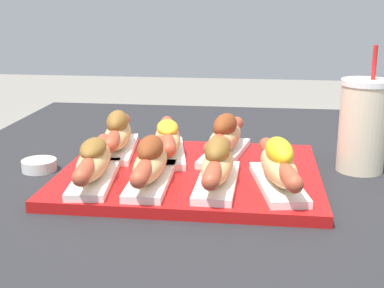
{
  "coord_description": "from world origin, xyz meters",
  "views": [
    {
      "loc": [
        0.07,
        -1.0,
        1.06
      ],
      "look_at": [
        -0.04,
        -0.1,
        0.81
      ],
      "focal_mm": 50.0,
      "sensor_mm": 36.0,
      "label": 1
    }
  ],
  "objects_px": {
    "hot_dog_5": "(168,139)",
    "hot_dog_1": "(151,163)",
    "hot_dog_6": "(225,138)",
    "hot_dog_2": "(217,164)",
    "serving_tray": "(191,174)",
    "hot_dog_0": "(94,162)",
    "sauce_bowl": "(39,165)",
    "drink_cup": "(363,126)",
    "hot_dog_4": "(118,134)",
    "hot_dog_3": "(279,166)"
  },
  "relations": [
    {
      "from": "hot_dog_0",
      "to": "hot_dog_6",
      "type": "height_order",
      "value": "hot_dog_6"
    },
    {
      "from": "hot_dog_1",
      "to": "hot_dog_6",
      "type": "xyz_separation_m",
      "value": [
        0.11,
        0.17,
        0.0
      ]
    },
    {
      "from": "serving_tray",
      "to": "drink_cup",
      "type": "xyz_separation_m",
      "value": [
        0.3,
        0.09,
        0.08
      ]
    },
    {
      "from": "hot_dog_0",
      "to": "hot_dog_5",
      "type": "height_order",
      "value": "hot_dog_0"
    },
    {
      "from": "hot_dog_5",
      "to": "drink_cup",
      "type": "distance_m",
      "value": 0.36
    },
    {
      "from": "hot_dog_1",
      "to": "drink_cup",
      "type": "bearing_deg",
      "value": 25.04
    },
    {
      "from": "hot_dog_4",
      "to": "hot_dog_6",
      "type": "distance_m",
      "value": 0.21
    },
    {
      "from": "hot_dog_6",
      "to": "hot_dog_0",
      "type": "bearing_deg",
      "value": -139.69
    },
    {
      "from": "hot_dog_0",
      "to": "sauce_bowl",
      "type": "height_order",
      "value": "hot_dog_0"
    },
    {
      "from": "hot_dog_0",
      "to": "hot_dog_1",
      "type": "relative_size",
      "value": 0.99
    },
    {
      "from": "drink_cup",
      "to": "sauce_bowl",
      "type": "bearing_deg",
      "value": -172.56
    },
    {
      "from": "hot_dog_3",
      "to": "drink_cup",
      "type": "bearing_deg",
      "value": 46.06
    },
    {
      "from": "hot_dog_1",
      "to": "hot_dog_4",
      "type": "distance_m",
      "value": 0.19
    },
    {
      "from": "hot_dog_2",
      "to": "hot_dog_3",
      "type": "height_order",
      "value": "hot_dog_3"
    },
    {
      "from": "hot_dog_4",
      "to": "hot_dog_5",
      "type": "distance_m",
      "value": 0.1
    },
    {
      "from": "hot_dog_1",
      "to": "hot_dog_5",
      "type": "distance_m",
      "value": 0.15
    },
    {
      "from": "hot_dog_2",
      "to": "drink_cup",
      "type": "relative_size",
      "value": 0.99
    },
    {
      "from": "hot_dog_3",
      "to": "hot_dog_0",
      "type": "bearing_deg",
      "value": -177.9
    },
    {
      "from": "hot_dog_1",
      "to": "hot_dog_4",
      "type": "relative_size",
      "value": 1.01
    },
    {
      "from": "hot_dog_6",
      "to": "hot_dog_1",
      "type": "bearing_deg",
      "value": -122.86
    },
    {
      "from": "hot_dog_5",
      "to": "hot_dog_6",
      "type": "height_order",
      "value": "hot_dog_6"
    },
    {
      "from": "hot_dog_5",
      "to": "serving_tray",
      "type": "bearing_deg",
      "value": -54.31
    },
    {
      "from": "hot_dog_6",
      "to": "drink_cup",
      "type": "xyz_separation_m",
      "value": [
        0.25,
        -0.0,
        0.03
      ]
    },
    {
      "from": "hot_dog_2",
      "to": "hot_dog_4",
      "type": "distance_m",
      "value": 0.26
    },
    {
      "from": "hot_dog_5",
      "to": "drink_cup",
      "type": "bearing_deg",
      "value": 2.03
    },
    {
      "from": "hot_dog_2",
      "to": "hot_dog_5",
      "type": "bearing_deg",
      "value": 125.27
    },
    {
      "from": "hot_dog_2",
      "to": "drink_cup",
      "type": "xyz_separation_m",
      "value": [
        0.25,
        0.16,
        0.03
      ]
    },
    {
      "from": "serving_tray",
      "to": "hot_dog_2",
      "type": "height_order",
      "value": "hot_dog_2"
    },
    {
      "from": "hot_dog_2",
      "to": "hot_dog_6",
      "type": "height_order",
      "value": "hot_dog_6"
    },
    {
      "from": "hot_dog_0",
      "to": "hot_dog_2",
      "type": "xyz_separation_m",
      "value": [
        0.2,
        0.01,
        0.0
      ]
    },
    {
      "from": "serving_tray",
      "to": "hot_dog_2",
      "type": "bearing_deg",
      "value": -55.15
    },
    {
      "from": "hot_dog_1",
      "to": "hot_dog_0",
      "type": "bearing_deg",
      "value": -177.96
    },
    {
      "from": "hot_dog_1",
      "to": "sauce_bowl",
      "type": "distance_m",
      "value": 0.25
    },
    {
      "from": "hot_dog_1",
      "to": "hot_dog_3",
      "type": "relative_size",
      "value": 1.02
    },
    {
      "from": "serving_tray",
      "to": "hot_dog_0",
      "type": "xyz_separation_m",
      "value": [
        -0.15,
        -0.08,
        0.04
      ]
    },
    {
      "from": "hot_dog_0",
      "to": "hot_dog_6",
      "type": "xyz_separation_m",
      "value": [
        0.2,
        0.17,
        0.0
      ]
    },
    {
      "from": "hot_dog_1",
      "to": "hot_dog_2",
      "type": "distance_m",
      "value": 0.11
    },
    {
      "from": "hot_dog_2",
      "to": "hot_dog_4",
      "type": "relative_size",
      "value": 1.01
    },
    {
      "from": "hot_dog_3",
      "to": "hot_dog_4",
      "type": "relative_size",
      "value": 0.99
    },
    {
      "from": "hot_dog_0",
      "to": "sauce_bowl",
      "type": "distance_m",
      "value": 0.17
    },
    {
      "from": "hot_dog_0",
      "to": "drink_cup",
      "type": "distance_m",
      "value": 0.48
    },
    {
      "from": "hot_dog_5",
      "to": "hot_dog_1",
      "type": "bearing_deg",
      "value": -90.47
    },
    {
      "from": "hot_dog_2",
      "to": "sauce_bowl",
      "type": "distance_m",
      "value": 0.35
    },
    {
      "from": "drink_cup",
      "to": "hot_dog_1",
      "type": "bearing_deg",
      "value": -154.96
    },
    {
      "from": "hot_dog_0",
      "to": "hot_dog_1",
      "type": "height_order",
      "value": "hot_dog_1"
    },
    {
      "from": "hot_dog_0",
      "to": "hot_dog_5",
      "type": "relative_size",
      "value": 1.01
    },
    {
      "from": "hot_dog_5",
      "to": "drink_cup",
      "type": "relative_size",
      "value": 0.98
    },
    {
      "from": "drink_cup",
      "to": "hot_dog_4",
      "type": "bearing_deg",
      "value": 179.8
    },
    {
      "from": "hot_dog_2",
      "to": "hot_dog_5",
      "type": "height_order",
      "value": "hot_dog_2"
    },
    {
      "from": "hot_dog_1",
      "to": "hot_dog_2",
      "type": "xyz_separation_m",
      "value": [
        0.11,
        0.0,
        0.0
      ]
    }
  ]
}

